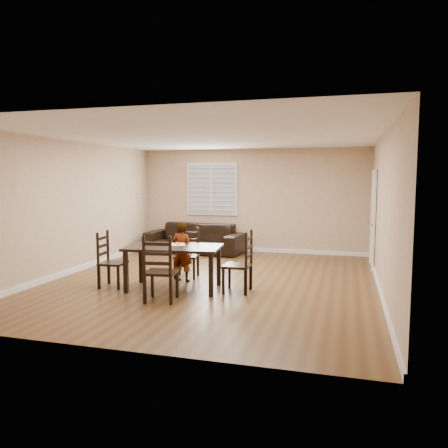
{
  "coord_description": "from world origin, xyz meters",
  "views": [
    {
      "loc": [
        2.41,
        -7.76,
        1.94
      ],
      "look_at": [
        -0.02,
        0.85,
        1.0
      ],
      "focal_mm": 35.0,
      "sensor_mm": 36.0,
      "label": 1
    }
  ],
  "objects": [
    {
      "name": "napkin",
      "position": [
        -0.5,
        -0.59,
        0.77
      ],
      "size": [
        0.4,
        0.4,
        0.0
      ],
      "primitive_type": "cube",
      "rotation": [
        0.0,
        0.0,
        0.39
      ],
      "color": "white",
      "rests_on": "dining_table"
    },
    {
      "name": "chair_near",
      "position": [
        -0.6,
        0.25,
        0.44
      ],
      "size": [
        0.48,
        0.45,
        0.97
      ],
      "rotation": [
        0.0,
        0.0,
        0.11
      ],
      "color": "black",
      "rests_on": "ground"
    },
    {
      "name": "sofa",
      "position": [
        -1.41,
        2.93,
        0.37
      ],
      "size": [
        2.64,
        1.21,
        0.75
      ],
      "primitive_type": "imported",
      "rotation": [
        0.0,
        0.0,
        -0.08
      ],
      "color": "black",
      "rests_on": "ground"
    },
    {
      "name": "child",
      "position": [
        -0.55,
        -0.19,
        0.57
      ],
      "size": [
        0.45,
        0.33,
        1.14
      ],
      "primitive_type": "imported",
      "rotation": [
        0.0,
        0.0,
        3.0
      ],
      "color": "gray",
      "rests_on": "ground"
    },
    {
      "name": "chair_right",
      "position": [
        0.76,
        -0.64,
        0.48
      ],
      "size": [
        0.45,
        0.48,
        1.06
      ],
      "rotation": [
        0.0,
        0.0,
        -1.57
      ],
      "color": "black",
      "rests_on": "ground"
    },
    {
      "name": "donut",
      "position": [
        -0.48,
        -0.59,
        0.79
      ],
      "size": [
        0.1,
        0.1,
        0.03
      ],
      "color": "#C78947",
      "rests_on": "napkin"
    },
    {
      "name": "dining_table",
      "position": [
        -0.48,
        -0.78,
        0.68
      ],
      "size": [
        1.72,
        1.1,
        0.76
      ],
      "rotation": [
        0.0,
        0.0,
        0.12
      ],
      "color": "black",
      "rests_on": "ground"
    },
    {
      "name": "chair_left",
      "position": [
        -1.71,
        -0.92,
        0.45
      ],
      "size": [
        0.46,
        0.48,
        1.0
      ],
      "rotation": [
        0.0,
        0.0,
        1.66
      ],
      "color": "black",
      "rests_on": "ground"
    },
    {
      "name": "ground",
      "position": [
        0.0,
        0.0,
        0.0
      ],
      "size": [
        7.0,
        7.0,
        0.0
      ],
      "primitive_type": "plane",
      "color": "brown",
      "rests_on": "ground"
    },
    {
      "name": "room",
      "position": [
        0.04,
        0.18,
        1.81
      ],
      "size": [
        6.04,
        7.04,
        2.72
      ],
      "color": "#CBAD89",
      "rests_on": "ground"
    },
    {
      "name": "chair_far",
      "position": [
        -0.38,
        -1.64,
        0.49
      ],
      "size": [
        0.54,
        0.51,
        1.07
      ],
      "rotation": [
        0.0,
        0.0,
        3.27
      ],
      "color": "black",
      "rests_on": "ground"
    }
  ]
}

